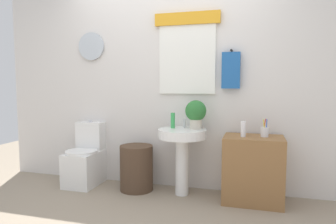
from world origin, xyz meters
TOP-DOWN VIEW (x-y plane):
  - back_wall at (0.00, 1.15)m, footprint 4.40×0.18m
  - toilet at (-1.01, 0.88)m, footprint 0.38×0.51m
  - laundry_hamper at (-0.32, 0.85)m, footprint 0.38×0.38m
  - pedestal_sink at (0.23, 0.85)m, footprint 0.53×0.53m
  - faucet at (0.23, 0.97)m, footprint 0.03×0.03m
  - wooden_cabinet at (0.99, 0.85)m, footprint 0.61×0.44m
  - soap_bottle at (0.11, 0.90)m, footprint 0.05×0.05m
  - potted_plant at (0.37, 0.91)m, footprint 0.23×0.23m
  - lotion_bottle at (0.89, 0.81)m, footprint 0.05×0.05m
  - toothbrush_cup at (1.10, 0.87)m, footprint 0.08×0.08m

SIDE VIEW (x-z plane):
  - laundry_hamper at x=-0.32m, z-range 0.00..0.53m
  - toilet at x=-1.01m, z-range -0.09..0.69m
  - wooden_cabinet at x=0.99m, z-range 0.00..0.69m
  - pedestal_sink at x=0.23m, z-range 0.20..0.94m
  - toothbrush_cup at x=1.10m, z-range 0.66..0.84m
  - lotion_bottle at x=0.89m, z-range 0.69..0.86m
  - faucet at x=0.23m, z-range 0.74..0.84m
  - soap_bottle at x=0.11m, z-range 0.74..0.92m
  - potted_plant at x=0.37m, z-range 0.77..1.09m
  - back_wall at x=0.00m, z-range 0.01..2.61m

